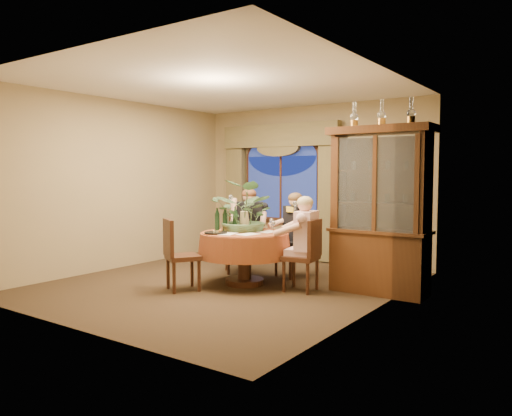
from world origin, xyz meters
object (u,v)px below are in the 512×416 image
Objects in this scene: olive_bowl at (245,231)px; centerpiece_plant at (247,188)px; chair_front_left at (183,255)px; chair_right at (301,256)px; wine_bottle_3 at (217,219)px; person_pink at (306,243)px; oil_lamp_right at (411,111)px; wine_bottle_4 at (235,220)px; dining_table at (245,258)px; stoneware_vase at (244,221)px; person_scarf at (296,236)px; oil_lamp_left at (354,115)px; chair_back_right at (292,246)px; wine_bottle_0 at (235,218)px; wine_bottle_1 at (227,219)px; person_back at (249,231)px; china_cabinet at (380,211)px; wine_bottle_2 at (225,220)px; oil_lamp_center at (382,113)px; chair_back at (238,242)px.

centerpiece_plant is at bearing 118.99° from olive_bowl.
centerpiece_plant is (0.40, 0.91, 0.89)m from chair_front_left.
wine_bottle_3 is at bearing 90.28° from chair_right.
person_pink is (1.37, 0.94, 0.16)m from chair_front_left.
oil_lamp_right is 0.35× the size of chair_right.
dining_table is at bearing 9.66° from wine_bottle_4.
stoneware_vase reaches higher than chair_right.
person_pink reaches higher than stoneware_vase.
oil_lamp_right is at bearing -158.78° from person_scarf.
person_pink is (-0.49, -0.41, -1.72)m from oil_lamp_left.
chair_back_right is 2.91× the size of wine_bottle_0.
olive_bowl is 0.44m from wine_bottle_1.
dining_table is 0.66m from wine_bottle_1.
dining_table is 0.56m from wine_bottle_4.
chair_right reaches higher than olive_bowl.
oil_lamp_right is (0.76, 0.00, 0.00)m from oil_lamp_left.
wine_bottle_4 is (-2.29, -0.61, -1.44)m from oil_lamp_right.
centerpiece_plant reaches higher than chair_back_right.
dining_table is 1.01m from centerpiece_plant.
person_back is at bearing 122.70° from centerpiece_plant.
wine_bottle_0 is (-1.16, 0.08, 0.44)m from chair_right.
oil_lamp_right is 0.25× the size of person_back.
person_pink is (-0.87, -0.41, -0.45)m from china_cabinet.
wine_bottle_1 and wine_bottle_2 have the same top height.
wine_bottle_0 is at bearing 63.07° from wine_bottle_1.
chair_back_right is 3.38× the size of stoneware_vase.
wine_bottle_2 is 0.13m from wine_bottle_3.
person_back reaches higher than wine_bottle_4.
chair_front_left is 0.71× the size of person_back.
wine_bottle_3 is (-0.02, -0.77, 0.24)m from person_back.
wine_bottle_0 is (-1.70, -0.40, -1.44)m from oil_lamp_left.
person_scarf is at bearing 92.19° from chair_front_left.
olive_bowl is at bearing 90.80° from person_back.
chair_front_left is (-0.47, -0.76, 0.10)m from dining_table.
oil_lamp_right is 1.03× the size of wine_bottle_0.
oil_lamp_center is at bearing -76.00° from person_pink.
oil_lamp_right is 2.95m from wine_bottle_1.
oil_lamp_center reaches higher than chair_front_left.
chair_back_right is 0.95m from olive_bowl.
wine_bottle_3 is (-0.84, -0.84, 0.27)m from person_scarf.
wine_bottle_2 is at bearing 69.74° from chair_back.
stoneware_vase is 0.86× the size of wine_bottle_4.
chair_front_left is 1.67m from person_pink.
chair_back is (-1.46, 0.54, 0.00)m from chair_right.
stoneware_vase is (0.39, 0.87, 0.41)m from chair_front_left.
oil_lamp_left is 0.26× the size of person_scarf.
person_back is at bearing 94.35° from wine_bottle_1.
oil_lamp_center is (0.38, 0.00, 0.00)m from oil_lamp_left.
dining_table is at bearing -161.54° from china_cabinet.
person_pink is at bearing -41.09° from chair_right.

